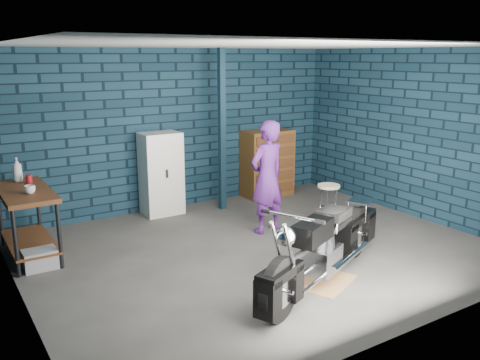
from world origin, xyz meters
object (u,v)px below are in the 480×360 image
object	(u,v)px
motorcycle	(326,239)
person	(267,177)
storage_bin	(40,259)
locker	(161,174)
workbench	(28,223)
tool_chest	(268,163)
shop_stool	(328,204)

from	to	relation	value
motorcycle	person	distance (m)	1.88
storage_bin	locker	world-z (taller)	locker
workbench	tool_chest	distance (m)	4.45
workbench	shop_stool	size ratio (longest dim) A/B	2.22
motorcycle	tool_chest	bearing A→B (deg)	40.81
workbench	person	bearing A→B (deg)	-15.29
motorcycle	shop_stool	xyz separation A→B (m)	(1.47, 1.58, -0.21)
storage_bin	tool_chest	size ratio (longest dim) A/B	0.32
person	shop_stool	world-z (taller)	person
person	storage_bin	bearing A→B (deg)	-16.24
motorcycle	shop_stool	size ratio (longest dim) A/B	3.79
shop_stool	tool_chest	bearing A→B (deg)	85.04
motorcycle	storage_bin	world-z (taller)	motorcycle
locker	storage_bin	bearing A→B (deg)	-149.86
workbench	shop_stool	distance (m)	4.36
shop_stool	person	bearing A→B (deg)	168.32
workbench	motorcycle	size ratio (longest dim) A/B	0.59
storage_bin	shop_stool	bearing A→B (deg)	-7.92
workbench	shop_stool	world-z (taller)	workbench
workbench	storage_bin	world-z (taller)	workbench
workbench	storage_bin	bearing A→B (deg)	-87.71
motorcycle	tool_chest	size ratio (longest dim) A/B	1.93
workbench	person	distance (m)	3.33
tool_chest	shop_stool	xyz separation A→B (m)	(-0.16, -1.87, -0.30)
motorcycle	storage_bin	size ratio (longest dim) A/B	6.01
motorcycle	tool_chest	xyz separation A→B (m)	(1.63, 3.45, 0.09)
workbench	tool_chest	size ratio (longest dim) A/B	1.13
workbench	storage_bin	xyz separation A→B (m)	(0.02, -0.50, -0.33)
motorcycle	locker	distance (m)	3.49
locker	tool_chest	distance (m)	2.15
locker	shop_stool	size ratio (longest dim) A/B	2.17
motorcycle	shop_stool	bearing A→B (deg)	23.28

